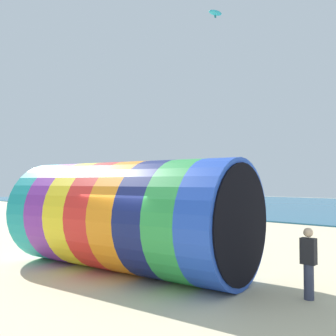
{
  "coord_description": "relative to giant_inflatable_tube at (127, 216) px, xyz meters",
  "views": [
    {
      "loc": [
        8.05,
        -7.67,
        2.87
      ],
      "look_at": [
        -1.03,
        2.46,
        3.37
      ],
      "focal_mm": 40.0,
      "sensor_mm": 36.0,
      "label": 1
    }
  ],
  "objects": [
    {
      "name": "ground_plane",
      "position": [
        1.0,
        -0.46,
        -1.76
      ],
      "size": [
        120.0,
        120.0,
        0.0
      ],
      "primitive_type": "plane",
      "color": "beige"
    },
    {
      "name": "giant_inflatable_tube",
      "position": [
        0.0,
        0.0,
        0.0
      ],
      "size": [
        8.39,
        4.41,
        3.52
      ],
      "color": "teal",
      "rests_on": "ground"
    },
    {
      "name": "kite_handler",
      "position": [
        5.47,
        1.01,
        -0.87
      ],
      "size": [
        0.36,
        0.24,
        1.74
      ],
      "color": "#383D56",
      "rests_on": "ground"
    },
    {
      "name": "kite_cyan_parafoil",
      "position": [
        -4.69,
        11.83,
        12.16
      ],
      "size": [
        0.77,
        1.07,
        0.54
      ],
      "color": "#2DB2C6"
    }
  ]
}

